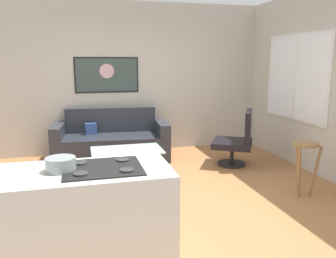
# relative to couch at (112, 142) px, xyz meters

# --- Properties ---
(ground) EXTENTS (6.40, 6.40, 0.04)m
(ground) POSITION_rel_couch_xyz_m (0.36, -1.91, -0.32)
(ground) COLOR #A86D40
(back_wall) EXTENTS (6.40, 0.05, 2.80)m
(back_wall) POSITION_rel_couch_xyz_m (0.36, 0.52, 1.10)
(back_wall) COLOR beige
(back_wall) RESTS_ON ground
(right_wall) EXTENTS (0.05, 6.40, 2.80)m
(right_wall) POSITION_rel_couch_xyz_m (2.99, -1.61, 1.10)
(right_wall) COLOR #BBB9AC
(right_wall) RESTS_ON ground
(couch) EXTENTS (2.04, 1.00, 0.89)m
(couch) POSITION_rel_couch_xyz_m (0.00, 0.00, 0.00)
(couch) COLOR #292C34
(couch) RESTS_ON ground
(coffee_table) EXTENTS (1.05, 0.64, 0.43)m
(coffee_table) POSITION_rel_couch_xyz_m (0.13, -1.03, 0.09)
(coffee_table) COLOR silver
(coffee_table) RESTS_ON ground
(armchair) EXTENTS (0.87, 0.88, 0.93)m
(armchair) POSITION_rel_couch_xyz_m (1.99, -0.92, 0.13)
(armchair) COLOR black
(armchair) RESTS_ON ground
(bar_stool) EXTENTS (0.37, 0.36, 0.70)m
(bar_stool) POSITION_rel_couch_xyz_m (2.25, -2.32, 0.24)
(bar_stool) COLOR olive
(bar_stool) RESTS_ON ground
(kitchen_counter) EXTENTS (1.65, 0.69, 0.92)m
(kitchen_counter) POSITION_rel_couch_xyz_m (-0.66, -3.36, 0.15)
(kitchen_counter) COLOR silver
(kitchen_counter) RESTS_ON ground
(mixing_bowl) EXTENTS (0.23, 0.23, 0.11)m
(mixing_bowl) POSITION_rel_couch_xyz_m (-0.68, -3.35, 0.65)
(mixing_bowl) COLOR gray
(mixing_bowl) RESTS_ON kitchen_counter
(wall_painting) EXTENTS (1.16, 0.03, 0.65)m
(wall_painting) POSITION_rel_couch_xyz_m (-0.00, 0.48, 1.17)
(wall_painting) COLOR black
(window) EXTENTS (0.03, 1.64, 1.42)m
(window) POSITION_rel_couch_xyz_m (2.95, -1.01, 1.16)
(window) COLOR silver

